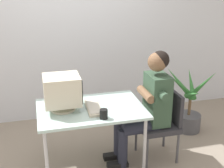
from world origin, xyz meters
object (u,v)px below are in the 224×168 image
keyboard (93,107)px  office_chair (162,121)px  crt_monitor (62,91)px  person_seated (148,104)px  desk_mug (104,114)px  desk (91,112)px  potted_plant (189,107)px

keyboard → office_chair: (0.81, -0.02, -0.26)m
crt_monitor → keyboard: size_ratio=0.85×
person_seated → desk_mug: 0.62m
desk → office_chair: 0.86m
keyboard → office_chair: office_chair is taller
desk → office_chair: size_ratio=1.39×
potted_plant → crt_monitor: bearing=-166.1°
person_seated → desk_mug: (-0.57, -0.24, 0.06)m
crt_monitor → desk_mug: size_ratio=3.88×
desk_mug → crt_monitor: bearing=139.9°
office_chair → person_seated: person_seated is taller
desk → desk_mug: desk_mug is taller
keyboard → desk_mug: 0.27m
crt_monitor → office_chair: bearing=-3.5°
keyboard → potted_plant: (1.44, 0.48, -0.38)m
keyboard → desk_mug: size_ratio=4.58×
keyboard → person_seated: bearing=-2.0°
crt_monitor → potted_plant: size_ratio=0.41×
desk → keyboard: bearing=-42.2°
crt_monitor → office_chair: crt_monitor is taller
keyboard → potted_plant: 1.57m
crt_monitor → desk_mug: bearing=-40.1°
desk → person_seated: size_ratio=0.87×
keyboard → office_chair: bearing=-1.5°
desk → person_seated: person_seated is taller
desk → office_chair: bearing=-3.0°
crt_monitor → keyboard: crt_monitor is taller
potted_plant → office_chair: bearing=-141.4°
person_seated → office_chair: bearing=0.0°
desk → crt_monitor: (-0.29, 0.03, 0.27)m
keyboard → desk_mug: desk_mug is taller
keyboard → desk_mug: bearing=-78.4°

